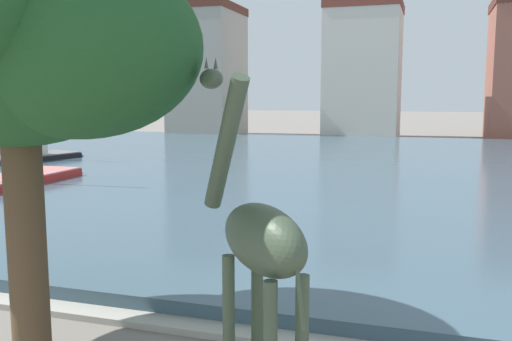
% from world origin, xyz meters
% --- Properties ---
extents(harbor_water, '(89.24, 42.16, 0.38)m').
position_xyz_m(harbor_water, '(0.00, 27.69, 0.19)').
color(harbor_water, '#3D5666').
rests_on(harbor_water, ground).
extents(quay_edge_coping, '(89.24, 0.50, 0.12)m').
position_xyz_m(quay_edge_coping, '(0.00, 6.36, 0.06)').
color(quay_edge_coping, '#ADA89E').
rests_on(quay_edge_coping, ground).
extents(giraffe_statue, '(2.07, 2.06, 4.47)m').
position_xyz_m(giraffe_statue, '(4.29, 4.02, 2.28)').
color(giraffe_statue, '#3D4C38').
rests_on(giraffe_statue, ground).
extents(sailboat_black, '(3.79, 6.27, 6.85)m').
position_xyz_m(sailboat_black, '(-15.25, 24.28, 0.51)').
color(sailboat_black, black).
rests_on(sailboat_black, ground).
extents(sailboat_red, '(2.25, 7.38, 6.62)m').
position_xyz_m(sailboat_red, '(-10.03, 17.07, 0.39)').
color(sailboat_red, red).
rests_on(sailboat_red, ground).
extents(shade_tree, '(5.97, 5.83, 6.13)m').
position_xyz_m(shade_tree, '(0.40, 4.93, 4.65)').
color(shade_tree, brown).
rests_on(shade_tree, ground).
extents(townhouse_tall_gabled, '(6.13, 8.02, 13.03)m').
position_xyz_m(townhouse_tall_gabled, '(-15.66, 50.91, 6.53)').
color(townhouse_tall_gabled, gray).
rests_on(townhouse_tall_gabled, ground).
extents(townhouse_narrow_midrow, '(6.96, 7.20, 12.67)m').
position_xyz_m(townhouse_narrow_midrow, '(-0.19, 52.26, 6.35)').
color(townhouse_narrow_midrow, beige).
rests_on(townhouse_narrow_midrow, ground).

